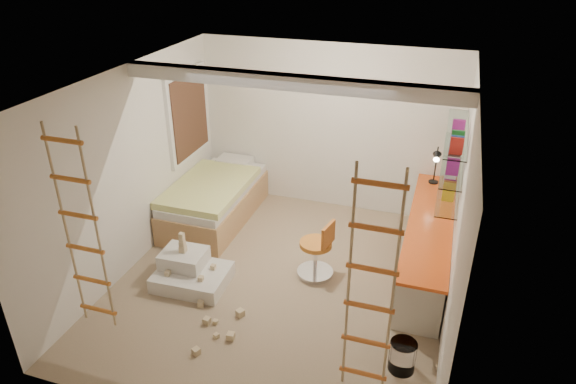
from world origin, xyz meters
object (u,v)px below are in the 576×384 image
(swivel_chair, at_px, (317,256))
(play_platform, at_px, (190,272))
(desk, at_px, (427,243))
(bed, at_px, (215,200))

(swivel_chair, bearing_deg, play_platform, -156.49)
(desk, xyz_separation_m, bed, (-3.20, 0.36, -0.07))
(desk, distance_m, play_platform, 3.07)
(desk, relative_size, bed, 1.40)
(bed, bearing_deg, desk, -6.49)
(desk, xyz_separation_m, swivel_chair, (-1.32, -0.56, -0.11))
(desk, bearing_deg, swivel_chair, -156.94)
(play_platform, bearing_deg, desk, 23.30)
(swivel_chair, relative_size, play_platform, 0.88)
(swivel_chair, bearing_deg, desk, 23.06)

